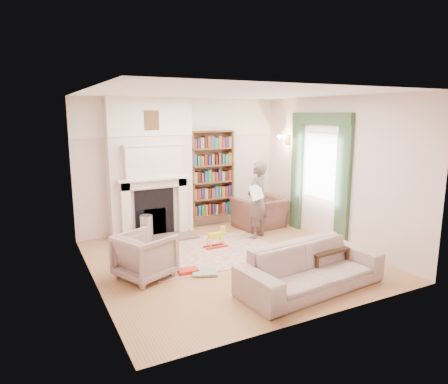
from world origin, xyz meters
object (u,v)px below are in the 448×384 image
armchair_reading (260,213)px  bookcase (212,174)px  rocking_horse (216,238)px  armchair_left (145,256)px  coffee_table (323,261)px  paraffin_heater (147,229)px  sofa (311,268)px  man_reading (257,200)px

armchair_reading → bookcase: bearing=-42.2°
bookcase → rocking_horse: (-0.61, -1.44, -0.98)m
armchair_left → coffee_table: bearing=-139.4°
bookcase → paraffin_heater: size_ratio=3.36×
bookcase → sofa: bearing=-92.6°
bookcase → armchair_reading: bookcase is taller
sofa → rocking_horse: size_ratio=4.88×
bookcase → man_reading: bearing=-71.4°
sofa → rocking_horse: bearing=95.3°
rocking_horse → armchair_left: bearing=-154.8°
man_reading → rocking_horse: 1.20m
armchair_left → sofa: armchair_left is taller
armchair_left → paraffin_heater: (0.50, 1.63, -0.08)m
paraffin_heater → rocking_horse: bearing=-39.7°
coffee_table → paraffin_heater: bearing=120.9°
bookcase → paraffin_heater: bookcase is taller
coffee_table → armchair_reading: bearing=74.0°
armchair_reading → coffee_table: armchair_reading is taller
bookcase → rocking_horse: bearing=-112.9°
paraffin_heater → bookcase: bearing=18.5°
man_reading → rocking_horse: man_reading is taller
armchair_reading → man_reading: 0.87m
armchair_left → sofa: bearing=-150.6°
bookcase → armchair_reading: bearing=-36.6°
sofa → armchair_reading: bearing=65.1°
bookcase → paraffin_heater: (-1.67, -0.56, -0.90)m
armchair_left → armchair_reading: bearing=-87.1°
man_reading → rocking_horse: bearing=-18.5°
armchair_left → coffee_table: (2.48, -1.18, -0.13)m
sofa → paraffin_heater: size_ratio=3.98×
armchair_reading → sofa: (-1.04, -3.02, -0.01)m
armchair_left → sofa: 2.49m
armchair_reading → armchair_left: (-3.04, -1.54, 0.02)m
man_reading → paraffin_heater: bearing=-47.3°
armchair_left → coffee_table: size_ratio=1.10×
bookcase → rocking_horse: bookcase is taller
man_reading → rocking_horse: (-1.03, -0.19, -0.58)m
sofa → coffee_table: (0.48, 0.30, -0.09)m
bookcase → man_reading: bookcase is taller
man_reading → coffee_table: 2.19m
coffee_table → armchair_left: bearing=150.2°
coffee_table → rocking_horse: coffee_table is taller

